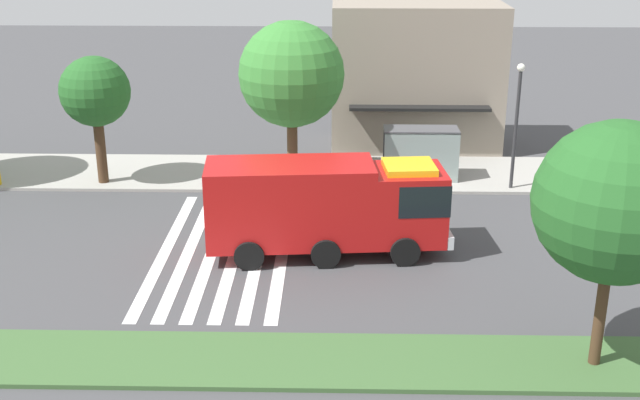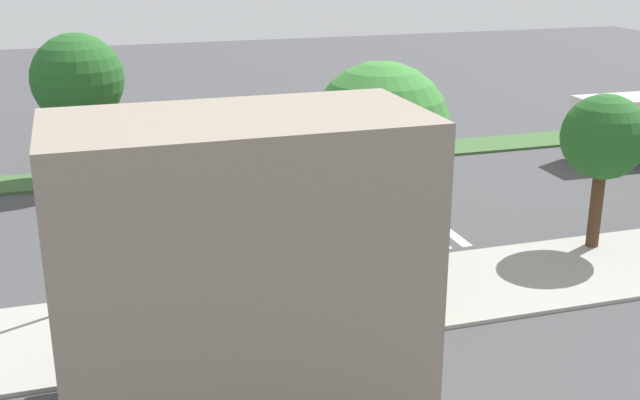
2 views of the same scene
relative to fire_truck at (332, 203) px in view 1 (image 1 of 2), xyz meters
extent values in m
plane|color=#424244|center=(-2.29, 0.17, -2.03)|extent=(120.00, 120.00, 0.00)
cube|color=#9E9B93|center=(-2.29, 9.40, -1.96)|extent=(60.00, 5.43, 0.14)
cube|color=#3D6033|center=(-2.29, -7.84, -1.96)|extent=(60.00, 3.00, 0.14)
cube|color=silver|center=(-6.38, 0.17, -2.02)|extent=(0.45, 11.72, 0.01)
cube|color=silver|center=(-5.48, 0.17, -2.02)|extent=(0.45, 11.72, 0.01)
cube|color=silver|center=(-4.58, 0.17, -2.02)|extent=(0.45, 11.72, 0.01)
cube|color=silver|center=(-3.68, 0.17, -2.02)|extent=(0.45, 11.72, 0.01)
cube|color=silver|center=(-2.78, 0.17, -2.02)|extent=(0.45, 11.72, 0.01)
cube|color=silver|center=(-1.88, 0.17, -2.02)|extent=(0.45, 11.72, 0.01)
cube|color=#B71414|center=(2.85, 0.25, -0.12)|extent=(2.86, 2.80, 2.72)
cube|color=#B71414|center=(-1.55, -0.14, 0.04)|extent=(6.38, 3.11, 3.04)
cube|color=black|center=(3.24, 0.28, 0.43)|extent=(2.13, 2.77, 1.20)
cube|color=silver|center=(4.27, 0.37, -1.23)|extent=(0.46, 2.60, 0.50)
cube|color=yellow|center=(2.85, 0.25, 1.36)|extent=(2.00, 1.96, 0.24)
cylinder|color=black|center=(2.47, 1.51, -1.48)|extent=(1.12, 0.39, 1.10)
cylinder|color=black|center=(2.70, -1.06, -1.48)|extent=(1.12, 0.39, 1.10)
cylinder|color=black|center=(-3.20, 1.02, -1.48)|extent=(1.12, 0.39, 1.10)
cylinder|color=black|center=(-2.98, -1.56, -1.48)|extent=(1.12, 0.39, 1.10)
cylinder|color=black|center=(-0.43, 1.26, -1.48)|extent=(1.12, 0.39, 1.10)
cylinder|color=black|center=(-0.21, -1.32, -1.48)|extent=(1.12, 0.39, 1.10)
cube|color=#4C4C51|center=(4.14, 8.58, 0.51)|extent=(3.50, 1.40, 0.12)
cube|color=#8C9E99|center=(4.14, 7.92, -0.69)|extent=(3.50, 0.08, 2.40)
cylinder|color=#333338|center=(2.44, 9.23, -0.69)|extent=(0.08, 0.08, 2.40)
cylinder|color=#333338|center=(5.84, 9.23, -0.69)|extent=(0.08, 0.08, 2.40)
cube|color=black|center=(0.14, 8.31, -1.48)|extent=(1.60, 0.50, 0.08)
cube|color=black|center=(0.14, 8.09, -1.21)|extent=(1.60, 0.06, 0.45)
cube|color=black|center=(-0.58, 8.31, -1.70)|extent=(0.08, 0.45, 0.37)
cube|color=black|center=(0.86, 8.31, -1.70)|extent=(0.08, 0.45, 0.37)
cylinder|color=#2D2D30|center=(8.25, 7.28, 0.82)|extent=(0.16, 0.16, 5.42)
sphere|color=white|center=(8.25, 7.28, 3.71)|extent=(0.36, 0.36, 0.36)
cube|color=gray|center=(4.34, 14.34, 1.82)|extent=(8.91, 4.46, 7.70)
cube|color=black|center=(4.34, 11.71, 0.77)|extent=(7.13, 0.80, 0.16)
cylinder|color=#47301E|center=(-10.87, 7.68, -0.27)|extent=(0.48, 0.48, 3.23)
sphere|color=#235B23|center=(-10.87, 7.68, 2.47)|extent=(3.21, 3.21, 3.21)
cylinder|color=#513823|center=(-1.90, 7.68, -0.13)|extent=(0.49, 0.49, 3.51)
sphere|color=#387F33|center=(-1.90, 7.68, 3.30)|extent=(4.79, 4.79, 4.79)
cylinder|color=#47301E|center=(7.60, -7.84, -0.21)|extent=(0.33, 0.33, 3.36)
sphere|color=#235B23|center=(7.60, -7.84, 3.02)|extent=(4.44, 4.44, 4.44)
camera|label=1|loc=(0.19, -27.93, 10.47)|focal=44.95mm
camera|label=2|loc=(7.92, 32.08, 9.62)|focal=44.75mm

